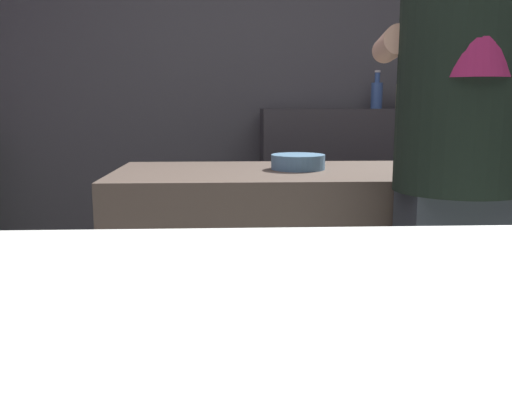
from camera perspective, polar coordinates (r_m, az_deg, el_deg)
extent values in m
cube|color=#4B4E50|center=(3.45, 2.24, 13.29)|extent=(5.20, 0.10, 2.70)
cube|color=#4B3F36|center=(2.10, 15.50, -9.56)|extent=(2.10, 0.60, 0.92)
cube|color=#363638|center=(3.27, 8.42, -0.48)|extent=(0.89, 0.36, 1.13)
cube|color=#282E34|center=(1.70, 19.43, -14.61)|extent=(0.28, 0.20, 0.92)
cylinder|color=black|center=(1.56, 21.10, 12.12)|extent=(0.34, 0.34, 0.62)
cylinder|color=tan|center=(1.69, 14.12, 15.52)|extent=(0.13, 0.33, 0.08)
cylinder|color=tan|center=(1.76, 25.51, 14.62)|extent=(0.13, 0.33, 0.08)
cylinder|color=teal|center=(1.93, 4.47, 3.94)|extent=(0.19, 0.19, 0.05)
cube|color=silver|center=(2.05, 23.30, 2.88)|extent=(0.24, 0.12, 0.01)
cylinder|color=#D5CA81|center=(3.37, 15.23, 10.45)|extent=(0.07, 0.07, 0.14)
cylinder|color=#D5CA81|center=(3.37, 15.31, 12.15)|extent=(0.03, 0.03, 0.06)
cylinder|color=#333333|center=(3.37, 15.34, 12.74)|extent=(0.04, 0.04, 0.01)
cylinder|color=#395C99|center=(3.34, 12.68, 10.63)|extent=(0.07, 0.07, 0.15)
cylinder|color=#395C99|center=(3.34, 12.75, 12.44)|extent=(0.03, 0.03, 0.06)
cylinder|color=silver|center=(3.34, 12.77, 13.06)|extent=(0.04, 0.04, 0.01)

